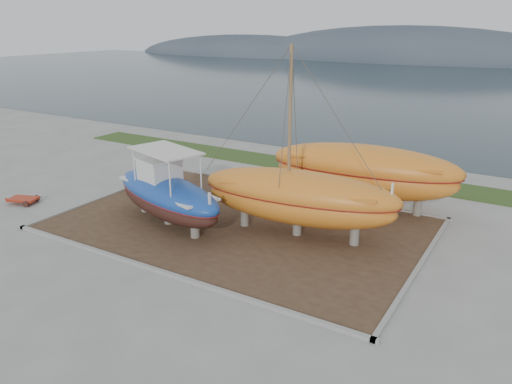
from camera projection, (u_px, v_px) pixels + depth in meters
The scene contains 11 objects.
ground at pixel (192, 254), 22.42m from camera, with size 140.00×140.00×0.00m, color gray.
dirt_patch at pixel (240, 224), 25.65m from camera, with size 18.00×12.00×0.06m, color #422D1E.
curb_frame at pixel (240, 223), 25.64m from camera, with size 18.60×12.60×0.15m, color gray, non-canonical shape.
grass_strip at pixel (329, 170), 34.97m from camera, with size 44.00×3.00×0.08m, color #284219.
sea at pixel (465, 87), 79.17m from camera, with size 260.00×100.00×0.04m, color #182931, non-canonical shape.
mountain_ridge at pixel (504, 64), 123.75m from camera, with size 200.00×36.00×20.00m, color #333D49, non-canonical shape.
blue_caique at pixel (167, 187), 25.07m from camera, with size 8.12×2.54×3.91m, color #1A44A1, non-canonical shape.
white_dinghy at pixel (149, 182), 30.33m from camera, with size 3.80×1.43×1.14m, color silver, non-canonical shape.
orange_sailboat at pixel (300, 145), 22.91m from camera, with size 9.78×2.88×8.93m, color orange, non-canonical shape.
orange_bare_hull at pixel (363, 177), 27.43m from camera, with size 10.48×3.14×3.43m, color orange, non-canonical shape.
red_trailer at pixel (24, 201), 28.61m from camera, with size 2.34×1.17×0.33m, color #AE2B13, non-canonical shape.
Camera 1 is at (12.93, -15.91, 9.91)m, focal length 35.00 mm.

